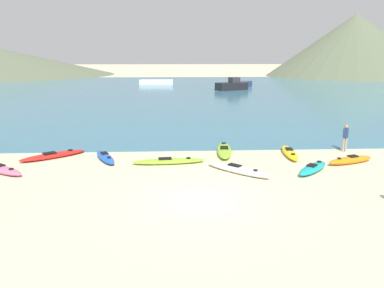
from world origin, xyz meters
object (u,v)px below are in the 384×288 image
object	(u,v)px
kayak_on_sand_4	(53,155)
moored_boat_1	(244,84)
moored_boat_0	(156,82)
kayak_on_sand_6	(290,153)
kayak_on_sand_0	(169,161)
kayak_on_sand_2	(350,160)
person_near_waterline	(345,136)
moored_boat_2	(232,86)
kayak_on_sand_8	(224,150)
kayak_on_sand_7	(1,169)
kayak_on_sand_3	(313,168)
kayak_on_sand_1	(105,157)
kayak_on_sand_5	(238,170)

from	to	relation	value
kayak_on_sand_4	moored_boat_1	size ratio (longest dim) A/B	0.80
moored_boat_0	kayak_on_sand_6	bearing A→B (deg)	-79.41
kayak_on_sand_0	kayak_on_sand_6	xyz separation A→B (m)	(6.48, 1.26, 0.02)
kayak_on_sand_2	person_near_waterline	size ratio (longest dim) A/B	1.79
kayak_on_sand_6	moored_boat_0	xyz separation A→B (m)	(-9.15, 48.92, 0.32)
kayak_on_sand_0	moored_boat_2	size ratio (longest dim) A/B	0.71
kayak_on_sand_8	moored_boat_2	distance (m)	37.37
moored_boat_0	kayak_on_sand_7	bearing A→B (deg)	-95.57
kayak_on_sand_7	moored_boat_2	distance (m)	43.16
kayak_on_sand_3	kayak_on_sand_7	size ratio (longest dim) A/B	0.86
kayak_on_sand_2	moored_boat_1	distance (m)	44.01
moored_boat_0	person_near_waterline	bearing A→B (deg)	-75.54
person_near_waterline	kayak_on_sand_7	bearing A→B (deg)	-170.43
kayak_on_sand_6	moored_boat_0	distance (m)	49.77
kayak_on_sand_4	moored_boat_2	xyz separation A→B (m)	(15.24, 37.29, 0.59)
kayak_on_sand_1	kayak_on_sand_3	size ratio (longest dim) A/B	1.11
kayak_on_sand_6	moored_boat_1	xyz separation A→B (m)	(5.45, 42.25, 0.38)
kayak_on_sand_8	kayak_on_sand_7	bearing A→B (deg)	-164.96
kayak_on_sand_2	kayak_on_sand_8	distance (m)	6.42
kayak_on_sand_3	moored_boat_0	distance (m)	52.64
kayak_on_sand_3	moored_boat_0	xyz separation A→B (m)	(-9.35, 51.80, 0.31)
kayak_on_sand_1	kayak_on_sand_8	size ratio (longest dim) A/B	0.75
kayak_on_sand_3	moored_boat_1	world-z (taller)	moored_boat_1
kayak_on_sand_4	moored_boat_1	xyz separation A→B (m)	(18.00, 42.10, 0.40)
kayak_on_sand_1	kayak_on_sand_3	world-z (taller)	kayak_on_sand_1
kayak_on_sand_4	kayak_on_sand_7	size ratio (longest dim) A/B	1.17
kayak_on_sand_2	kayak_on_sand_7	size ratio (longest dim) A/B	1.01
kayak_on_sand_0	moored_boat_2	bearing A→B (deg)	76.68
kayak_on_sand_2	kayak_on_sand_3	xyz separation A→B (m)	(-2.36, -1.22, -0.01)
kayak_on_sand_5	moored_boat_2	bearing A→B (deg)	81.56
kayak_on_sand_5	moored_boat_2	distance (m)	40.80
kayak_on_sand_6	kayak_on_sand_5	bearing A→B (deg)	-138.65
kayak_on_sand_0	kayak_on_sand_4	world-z (taller)	kayak_on_sand_4
kayak_on_sand_0	moored_boat_0	size ratio (longest dim) A/B	0.60
kayak_on_sand_1	moored_boat_1	size ratio (longest dim) A/B	0.65
kayak_on_sand_5	moored_boat_2	xyz separation A→B (m)	(5.99, 40.35, 0.56)
kayak_on_sand_6	kayak_on_sand_7	world-z (taller)	kayak_on_sand_7
kayak_on_sand_2	moored_boat_1	xyz separation A→B (m)	(2.88, 43.91, 0.36)
moored_boat_1	kayak_on_sand_7	bearing A→B (deg)	-113.74
kayak_on_sand_5	kayak_on_sand_6	distance (m)	4.40
kayak_on_sand_6	kayak_on_sand_3	bearing A→B (deg)	-86.01
kayak_on_sand_8	moored_boat_1	size ratio (longest dim) A/B	0.87
person_near_waterline	moored_boat_1	xyz separation A→B (m)	(2.14, 41.60, -0.34)
kayak_on_sand_6	moored_boat_2	world-z (taller)	moored_boat_2
kayak_on_sand_0	moored_boat_2	world-z (taller)	moored_boat_2
kayak_on_sand_1	kayak_on_sand_3	xyz separation A→B (m)	(9.93, -2.40, -0.01)
kayak_on_sand_3	kayak_on_sand_4	distance (m)	13.11
kayak_on_sand_5	person_near_waterline	xyz separation A→B (m)	(6.61, 3.56, 0.71)
kayak_on_sand_3	kayak_on_sand_8	xyz separation A→B (m)	(-3.66, 3.46, 0.02)
kayak_on_sand_0	moored_boat_1	xyz separation A→B (m)	(11.92, 43.51, 0.40)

